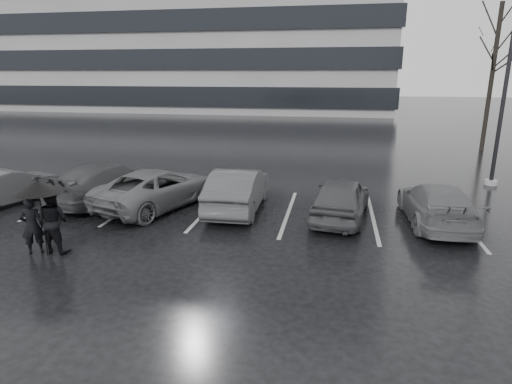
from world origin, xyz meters
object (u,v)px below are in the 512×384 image
object	(u,v)px
car_west_c	(108,182)
car_west_b	(158,188)
pedestrian_left	(32,226)
pedestrian_right	(53,221)
tree_north	(492,79)
car_west_d	(9,186)
car_east	(436,204)
car_main	(341,198)
car_west_a	(238,189)
lamp_post	(506,80)

from	to	relation	value
car_west_c	car_west_b	bearing A→B (deg)	-174.47
pedestrian_left	pedestrian_right	distance (m)	0.53
pedestrian_right	tree_north	xyz separation A→B (m)	(16.11, 18.89, 3.38)
car_west_d	pedestrian_left	xyz separation A→B (m)	(3.91, -3.89, 0.14)
car_west_c	pedestrian_left	size ratio (longest dim) A/B	3.21
car_east	car_main	bearing A→B (deg)	-1.25
car_west_b	pedestrian_left	distance (m)	4.74
car_main	car_west_a	bearing A→B (deg)	2.97
car_main	car_west_c	size ratio (longest dim) A/B	0.82
car_west_b	car_east	distance (m)	9.29
car_west_d	car_east	bearing A→B (deg)	-160.45
car_west_a	pedestrian_left	bearing A→B (deg)	45.04
car_west_c	car_west_d	world-z (taller)	car_west_c
car_west_d	tree_north	distance (m)	25.78
car_west_b	lamp_post	world-z (taller)	lamp_post
car_main	car_east	bearing A→B (deg)	-171.53
car_west_b	car_west_c	bearing A→B (deg)	9.57
car_main	car_west_c	xyz separation A→B (m)	(-8.45, 0.49, 0.03)
car_west_d	pedestrian_right	distance (m)	5.74
car_west_d	car_east	size ratio (longest dim) A/B	0.86
car_west_c	car_east	bearing A→B (deg)	-166.84
car_main	lamp_post	xyz separation A→B (m)	(6.32, 5.57, 3.62)
pedestrian_right	tree_north	distance (m)	25.06
tree_north	pedestrian_left	bearing A→B (deg)	-130.98
pedestrian_left	lamp_post	xyz separation A→B (m)	(14.25, 9.92, 3.54)
car_main	pedestrian_left	bearing A→B (deg)	36.66
car_main	car_west_a	xyz separation A→B (m)	(-3.49, 0.30, 0.04)
car_west_b	car_west_d	world-z (taller)	car_west_b
pedestrian_left	lamp_post	bearing A→B (deg)	-177.59
pedestrian_right	pedestrian_left	bearing A→B (deg)	29.96
car_east	tree_north	size ratio (longest dim) A/B	0.52
car_east	pedestrian_left	xyz separation A→B (m)	(-10.86, -4.37, 0.12)
pedestrian_left	lamp_post	size ratio (longest dim) A/B	0.16
car_west_b	car_west_c	distance (m)	2.13
car_west_a	car_east	size ratio (longest dim) A/B	1.00
car_east	car_west_d	bearing A→B (deg)	0.05
car_west_a	car_west_b	xyz separation A→B (m)	(-2.87, -0.18, -0.05)
lamp_post	pedestrian_left	bearing A→B (deg)	-145.15
car_west_d	car_west_a	bearing A→B (deg)	-157.16
car_west_b	pedestrian_left	size ratio (longest dim) A/B	3.19
car_main	car_west_a	distance (m)	3.50
car_west_b	tree_north	bearing A→B (deg)	-116.24
car_main	tree_north	xyz separation A→B (m)	(8.67, 14.75, 3.57)
car_west_b	car_east	xyz separation A→B (m)	(9.29, -0.10, -0.04)
car_west_a	car_east	world-z (taller)	car_west_a
car_west_b	car_west_a	bearing A→B (deg)	-156.94
car_west_a	pedestrian_left	size ratio (longest dim) A/B	2.89
car_main	pedestrian_right	xyz separation A→B (m)	(-7.44, -4.14, 0.18)
car_east	car_west_b	bearing A→B (deg)	-2.40
car_west_d	pedestrian_right	size ratio (longest dim) A/B	2.19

